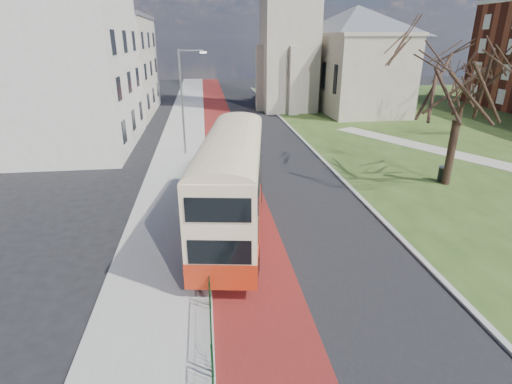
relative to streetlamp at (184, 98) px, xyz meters
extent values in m
plane|color=black|center=(4.35, -18.00, -4.59)|extent=(160.00, 160.00, 0.00)
cube|color=black|center=(5.85, 2.00, -4.59)|extent=(9.00, 120.00, 0.01)
cube|color=#591414|center=(3.15, 2.00, -4.59)|extent=(3.40, 120.00, 0.01)
cube|color=gray|center=(-0.65, 2.00, -4.53)|extent=(4.00, 120.00, 0.12)
cube|color=#999993|center=(1.35, 2.00, -4.53)|extent=(0.25, 120.00, 0.13)
cube|color=#999993|center=(10.45, 4.00, -4.53)|extent=(0.25, 80.00, 0.13)
cube|color=#2B4719|center=(30.35, 4.00, -4.57)|extent=(40.00, 80.00, 0.04)
cylinder|color=#0C3616|center=(1.40, -14.00, -3.49)|extent=(0.04, 24.00, 0.04)
cylinder|color=#0C3616|center=(1.40, -14.00, -4.44)|extent=(0.04, 24.00, 0.04)
cube|color=gray|center=(12.35, 20.00, 7.41)|extent=(6.50, 6.50, 24.00)
cube|color=gray|center=(20.85, 20.00, -0.09)|extent=(9.00, 18.00, 9.00)
pyramid|color=#565960|center=(20.85, 20.00, 8.01)|extent=(9.00, 18.00, 3.60)
cube|color=beige|center=(-9.65, 4.00, 1.66)|extent=(10.00, 14.00, 12.50)
cube|color=#BDB4A0|center=(-9.65, 20.00, 0.91)|extent=(10.00, 16.00, 11.00)
cube|color=#565960|center=(-9.65, 20.00, 6.66)|extent=(10.30, 16.30, 0.50)
cylinder|color=gray|center=(-0.15, 0.00, -0.47)|extent=(0.16, 0.16, 8.00)
cylinder|color=gray|center=(0.75, 0.00, 3.43)|extent=(1.80, 0.10, 0.10)
cube|color=silver|center=(1.65, 0.00, 3.28)|extent=(0.50, 0.18, 0.12)
cube|color=#B32810|center=(2.67, -14.14, -3.55)|extent=(4.32, 11.52, 1.02)
cube|color=beige|center=(2.67, -14.14, -1.55)|extent=(4.28, 11.47, 2.97)
cube|color=black|center=(1.45, -13.64, -2.48)|extent=(1.49, 9.13, 0.97)
cube|color=black|center=(3.98, -14.04, -2.48)|extent=(1.49, 9.13, 0.97)
cube|color=black|center=(1.40, -13.95, -0.94)|extent=(1.63, 10.02, 0.92)
cube|color=black|center=(3.94, -14.34, -0.94)|extent=(1.63, 10.02, 0.92)
cube|color=black|center=(3.53, -8.61, -2.48)|extent=(2.28, 0.43, 1.07)
cube|color=black|center=(3.53, -8.61, -0.94)|extent=(2.28, 0.43, 0.92)
cube|color=orange|center=(3.53, -8.61, -0.36)|extent=(1.82, 0.38, 0.31)
cylinder|color=black|center=(2.09, -10.18, -4.06)|extent=(0.47, 1.10, 1.06)
cylinder|color=black|center=(4.43, -10.55, -4.06)|extent=(0.47, 1.10, 1.06)
cylinder|color=black|center=(0.98, -17.30, -4.06)|extent=(0.47, 1.10, 1.06)
cylinder|color=black|center=(3.32, -17.66, -4.06)|extent=(0.47, 1.10, 1.06)
cylinder|color=#302018|center=(16.87, -9.16, -2.47)|extent=(0.64, 0.64, 4.17)
cylinder|color=#302018|center=(25.68, 3.52, -3.11)|extent=(0.45, 0.45, 2.88)
cylinder|color=black|center=(16.90, -8.68, -4.08)|extent=(0.78, 0.78, 0.95)
cylinder|color=gray|center=(16.90, -8.68, -3.57)|extent=(0.83, 0.83, 0.06)
camera|label=1|loc=(1.50, -31.75, 4.38)|focal=28.00mm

